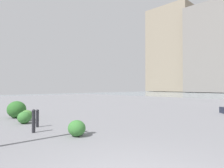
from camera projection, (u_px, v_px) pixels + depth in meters
name	position (u px, v px, depth m)	size (l,w,h in m)	color
building_annex	(218.00, 50.00, 63.50)	(16.58, 15.87, 27.59)	gray
building_highrise	(174.00, 51.00, 76.32)	(16.32, 14.90, 31.68)	gray
bollard_near	(34.00, 120.00, 7.03)	(0.13, 0.13, 0.85)	#232328
bollard_mid	(37.00, 118.00, 8.00)	(0.13, 0.13, 0.73)	#232328
shrub_low	(77.00, 128.00, 6.52)	(0.63, 0.57, 0.54)	#387533
shrub_round	(17.00, 109.00, 10.41)	(1.05, 0.95, 0.89)	#2D6628
shrub_wide	(27.00, 115.00, 9.55)	(0.61, 0.55, 0.52)	#477F38
shrub_tall	(24.00, 118.00, 8.77)	(0.63, 0.57, 0.54)	#387533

